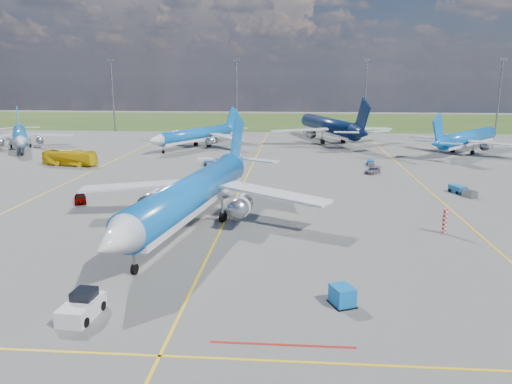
# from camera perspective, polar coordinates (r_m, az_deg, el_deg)

# --- Properties ---
(ground) EXTENTS (400.00, 400.00, 0.00)m
(ground) POSITION_cam_1_polar(r_m,az_deg,el_deg) (52.62, -5.22, -6.73)
(ground) COLOR #595956
(ground) RESTS_ON ground
(grass_strip) EXTENTS (400.00, 80.00, 0.01)m
(grass_strip) POSITION_cam_1_polar(r_m,az_deg,el_deg) (199.71, 2.02, 8.12)
(grass_strip) COLOR #2D4719
(grass_strip) RESTS_ON ground
(taxiway_lines) EXTENTS (60.25, 160.00, 0.02)m
(taxiway_lines) POSITION_cam_1_polar(r_m,az_deg,el_deg) (78.94, -1.76, 0.13)
(taxiway_lines) COLOR yellow
(taxiway_lines) RESTS_ON ground
(floodlight_masts) EXTENTS (202.20, 0.50, 22.70)m
(floodlight_masts) POSITION_cam_1_polar(r_m,az_deg,el_deg) (158.81, 5.09, 11.29)
(floodlight_masts) COLOR slate
(floodlight_masts) RESTS_ON ground
(warning_post) EXTENTS (0.50, 0.50, 3.00)m
(warning_post) POSITION_cam_1_polar(r_m,az_deg,el_deg) (61.57, 20.76, -3.11)
(warning_post) COLOR red
(warning_post) RESTS_ON ground
(bg_jet_nw) EXTENTS (40.98, 44.10, 9.27)m
(bg_jet_nw) POSITION_cam_1_polar(r_m,az_deg,el_deg) (136.65, -25.24, 4.47)
(bg_jet_nw) COLOR blue
(bg_jet_nw) RESTS_ON ground
(bg_jet_nnw) EXTENTS (40.94, 44.21, 9.31)m
(bg_jet_nnw) POSITION_cam_1_polar(r_m,az_deg,el_deg) (127.12, -6.83, 5.07)
(bg_jet_nnw) COLOR blue
(bg_jet_nnw) RESTS_ON ground
(bg_jet_n) EXTENTS (49.06, 56.31, 12.43)m
(bg_jet_n) POSITION_cam_1_polar(r_m,az_deg,el_deg) (137.98, 8.28, 5.67)
(bg_jet_n) COLOR #061639
(bg_jet_n) RESTS_ON ground
(bg_jet_ne) EXTENTS (45.81, 46.90, 9.78)m
(bg_jet_ne) POSITION_cam_1_polar(r_m,az_deg,el_deg) (128.42, 22.92, 4.20)
(bg_jet_ne) COLOR blue
(bg_jet_ne) RESTS_ON ground
(main_airliner) EXTENTS (41.73, 50.75, 11.99)m
(main_airliner) POSITION_cam_1_polar(r_m,az_deg,el_deg) (61.06, -7.17, -3.93)
(main_airliner) COLOR blue
(main_airliner) RESTS_ON ground
(pushback_tug) EXTENTS (2.47, 5.86, 1.96)m
(pushback_tug) POSITION_cam_1_polar(r_m,az_deg,el_deg) (40.99, -19.26, -12.28)
(pushback_tug) COLOR silver
(pushback_tug) RESTS_ON ground
(uld_container) EXTENTS (2.20, 2.40, 1.55)m
(uld_container) POSITION_cam_1_polar(r_m,az_deg,el_deg) (41.17, 9.83, -11.59)
(uld_container) COLOR blue
(uld_container) RESTS_ON ground
(apron_bus) EXTENTS (11.45, 4.42, 3.11)m
(apron_bus) POSITION_cam_1_polar(r_m,az_deg,el_deg) (107.64, -20.51, 3.68)
(apron_bus) COLOR yellow
(apron_bus) RESTS_ON ground
(service_car_a) EXTENTS (3.10, 4.28, 1.35)m
(service_car_a) POSITION_cam_1_polar(r_m,az_deg,el_deg) (75.71, -19.45, -0.68)
(service_car_a) COLOR #999999
(service_car_a) RESTS_ON ground
(service_car_b) EXTENTS (5.61, 3.61, 1.44)m
(service_car_b) POSITION_cam_1_polar(r_m,az_deg,el_deg) (89.76, -4.07, 2.18)
(service_car_b) COLOR #999999
(service_car_b) RESTS_ON ground
(service_car_c) EXTENTS (3.71, 4.09, 1.15)m
(service_car_c) POSITION_cam_1_polar(r_m,az_deg,el_deg) (95.27, 13.18, 2.42)
(service_car_c) COLOR #999999
(service_car_c) RESTS_ON ground
(baggage_tug_w) EXTENTS (3.19, 5.31, 1.16)m
(baggage_tug_w) POSITION_cam_1_polar(r_m,az_deg,el_deg) (82.80, 22.46, 0.12)
(baggage_tug_w) COLOR #195E99
(baggage_tug_w) RESTS_ON ground
(baggage_tug_c) EXTENTS (3.01, 5.65, 1.23)m
(baggage_tug_c) POSITION_cam_1_polar(r_m,az_deg,el_deg) (99.92, -5.33, 3.21)
(baggage_tug_c) COLOR #174A8E
(baggage_tug_c) RESTS_ON ground
(baggage_tug_e) EXTENTS (1.41, 4.36, 0.96)m
(baggage_tug_e) POSITION_cam_1_polar(r_m,az_deg,el_deg) (103.66, 12.98, 3.22)
(baggage_tug_e) COLOR #17558D
(baggage_tug_e) RESTS_ON ground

